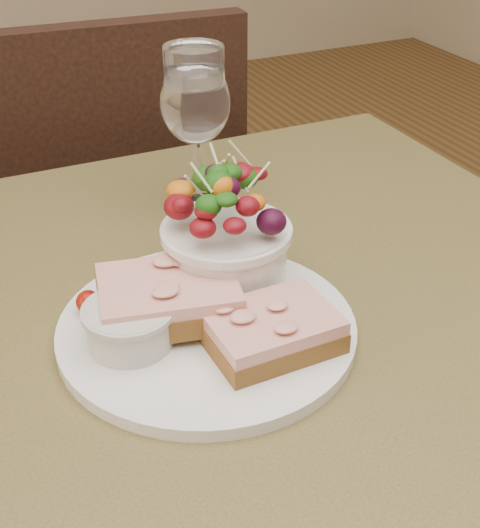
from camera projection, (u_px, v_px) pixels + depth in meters
name	position (u px, v px, depth m)	size (l,w,h in m)	color
cafe_table	(241.00, 404.00, 0.72)	(0.80, 0.80, 0.75)	#4A3E1F
chair_far	(111.00, 318.00, 1.44)	(0.45, 0.45, 0.90)	black
dinner_plate	(207.00, 328.00, 0.65)	(0.26, 0.26, 0.01)	white
sandwich_front	(271.00, 330.00, 0.61)	(0.11, 0.08, 0.03)	#533016
sandwich_back	(169.00, 297.00, 0.64)	(0.14, 0.11, 0.03)	#533016
ramekin	(129.00, 324.00, 0.61)	(0.07, 0.07, 0.04)	beige
salad_bowl	(226.00, 228.00, 0.67)	(0.11, 0.11, 0.13)	white
garnish	(97.00, 299.00, 0.66)	(0.05, 0.04, 0.02)	#143A0A
wine_glass	(195.00, 107.00, 0.79)	(0.08, 0.08, 0.18)	white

